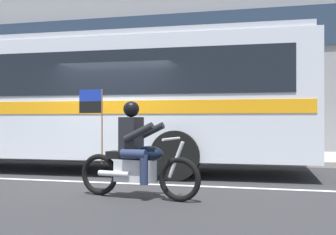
# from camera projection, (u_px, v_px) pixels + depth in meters

# --- Properties ---
(ground_plane) EXTENTS (60.00, 60.00, 0.00)m
(ground_plane) POSITION_uv_depth(u_px,v_px,m) (113.00, 178.00, 9.01)
(ground_plane) COLOR #2B2B2D
(sidewalk_curb) EXTENTS (28.00, 3.80, 0.15)m
(sidewalk_curb) POSITION_uv_depth(u_px,v_px,m) (169.00, 155.00, 13.96)
(sidewalk_curb) COLOR #A39E93
(sidewalk_curb) RESTS_ON ground_plane
(lane_center_stripe) EXTENTS (26.60, 0.14, 0.01)m
(lane_center_stripe) POSITION_uv_depth(u_px,v_px,m) (102.00, 182.00, 8.43)
(lane_center_stripe) COLOR silver
(lane_center_stripe) RESTS_ON ground_plane
(transit_bus) EXTENTS (12.92, 2.81, 3.22)m
(transit_bus) POSITION_uv_depth(u_px,v_px,m) (51.00, 95.00, 10.71)
(transit_bus) COLOR silver
(transit_bus) RESTS_ON ground_plane
(motorcycle_with_rider) EXTENTS (2.17, 0.70, 1.78)m
(motorcycle_with_rider) POSITION_uv_depth(u_px,v_px,m) (136.00, 157.00, 6.76)
(motorcycle_with_rider) COLOR black
(motorcycle_with_rider) RESTS_ON ground_plane
(fire_hydrant) EXTENTS (0.22, 0.30, 0.75)m
(fire_hydrant) POSITION_uv_depth(u_px,v_px,m) (274.00, 146.00, 11.86)
(fire_hydrant) COLOR gold
(fire_hydrant) RESTS_ON sidewalk_curb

